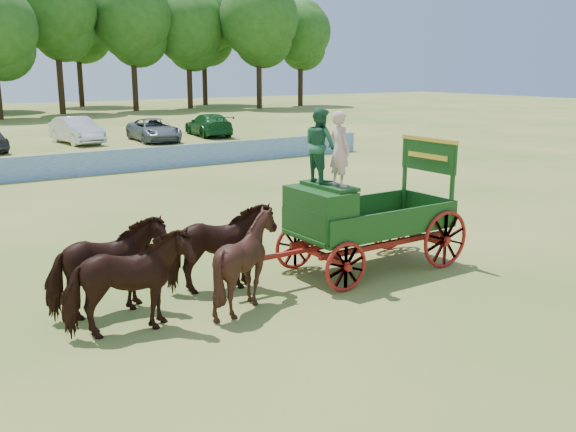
{
  "coord_description": "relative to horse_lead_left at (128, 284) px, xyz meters",
  "views": [
    {
      "loc": [
        -11.24,
        -10.07,
        4.68
      ],
      "look_at": [
        -3.19,
        1.95,
        1.3
      ],
      "focal_mm": 40.0,
      "sensor_mm": 36.0,
      "label": 1
    }
  ],
  "objects": [
    {
      "name": "horse_wheel_left",
      "position": [
        2.4,
        0.0,
        0.0
      ],
      "size": [
        2.02,
        1.88,
        1.9
      ],
      "primitive_type": "imported",
      "rotation": [
        0.0,
        0.0,
        1.35
      ],
      "color": "black",
      "rests_on": "ground"
    },
    {
      "name": "horse_lead_right",
      "position": [
        0.0,
        1.1,
        0.0
      ],
      "size": [
        2.27,
        1.08,
        1.9
      ],
      "primitive_type": "imported",
      "rotation": [
        0.0,
        0.0,
        1.59
      ],
      "color": "black",
      "rests_on": "ground"
    },
    {
      "name": "horse_wheel_right",
      "position": [
        2.4,
        1.1,
        0.0
      ],
      "size": [
        2.4,
        1.43,
        1.9
      ],
      "primitive_type": "imported",
      "rotation": [
        0.0,
        0.0,
        1.38
      ],
      "color": "black",
      "rests_on": "ground"
    },
    {
      "name": "farm_dray",
      "position": [
        5.34,
        0.58,
        0.75
      ],
      "size": [
        6.0,
        2.0,
        3.8
      ],
      "color": "#A82310",
      "rests_on": "ground"
    },
    {
      "name": "sponsor_banner",
      "position": [
        6.62,
        17.6,
        -0.43
      ],
      "size": [
        26.0,
        0.08,
        1.05
      ],
      "primitive_type": "cube",
      "color": "#1D43A1",
      "rests_on": "ground"
    },
    {
      "name": "horse_lead_left",
      "position": [
        0.0,
        0.0,
        0.0
      ],
      "size": [
        2.35,
        1.27,
        1.9
      ],
      "primitive_type": "imported",
      "rotation": [
        0.0,
        0.0,
        1.46
      ],
      "color": "black",
      "rests_on": "ground"
    },
    {
      "name": "ground",
      "position": [
        7.62,
        -0.4,
        -0.95
      ],
      "size": [
        160.0,
        160.0,
        0.0
      ],
      "primitive_type": "plane",
      "color": "tan",
      "rests_on": "ground"
    }
  ]
}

